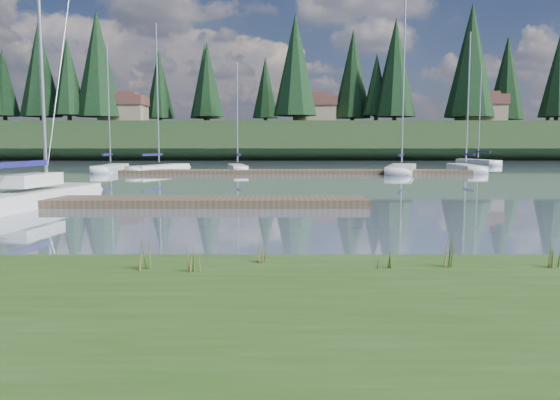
{
  "coord_description": "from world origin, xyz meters",
  "views": [
    {
      "loc": [
        0.83,
        -10.9,
        2.29
      ],
      "look_at": [
        0.84,
        -0.5,
        1.21
      ],
      "focal_mm": 35.0,
      "sensor_mm": 36.0,
      "label": 1
    }
  ],
  "objects": [
    {
      "name": "conifer_2",
      "position": [
        -25.0,
        68.0,
        13.54
      ],
      "size": [
        6.6,
        6.6,
        16.05
      ],
      "color": "#382619",
      "rests_on": "ridge"
    },
    {
      "name": "sailboat_bg_1",
      "position": [
        -8.54,
        33.24,
        0.33
      ],
      "size": [
        4.16,
        7.87,
        11.69
      ],
      "rotation": [
        0.0,
        0.0,
        1.22
      ],
      "color": "white",
      "rests_on": "ground"
    },
    {
      "name": "house_1",
      "position": [
        6.0,
        71.0,
        7.31
      ],
      "size": [
        6.3,
        5.3,
        4.65
      ],
      "color": "gray",
      "rests_on": "ridge"
    },
    {
      "name": "sailboat_bg_0",
      "position": [
        -12.77,
        33.53,
        0.32
      ],
      "size": [
        1.64,
        7.13,
        10.38
      ],
      "rotation": [
        0.0,
        0.0,
        1.61
      ],
      "color": "white",
      "rests_on": "ground"
    },
    {
      "name": "sailboat_bg_5",
      "position": [
        21.85,
        47.87,
        0.32
      ],
      "size": [
        2.92,
        7.47,
        10.56
      ],
      "rotation": [
        0.0,
        0.0,
        1.78
      ],
      "color": "white",
      "rests_on": "ground"
    },
    {
      "name": "sailboat_bg_4",
      "position": [
        15.9,
        33.73,
        0.33
      ],
      "size": [
        1.9,
        7.59,
        11.14
      ],
      "rotation": [
        0.0,
        0.0,
        1.51
      ],
      "color": "white",
      "rests_on": "ground"
    },
    {
      "name": "weed_4",
      "position": [
        2.47,
        -2.58,
        0.5
      ],
      "size": [
        0.17,
        0.14,
        0.36
      ],
      "color": "#475B23",
      "rests_on": "bank"
    },
    {
      "name": "ridge",
      "position": [
        0.0,
        73.0,
        2.5
      ],
      "size": [
        200.0,
        20.0,
        5.0
      ],
      "primitive_type": "cube",
      "color": "black",
      "rests_on": "ground"
    },
    {
      "name": "weed_1",
      "position": [
        0.57,
        -2.14,
        0.55
      ],
      "size": [
        0.17,
        0.14,
        0.48
      ],
      "color": "#475B23",
      "rests_on": "bank"
    },
    {
      "name": "weed_0",
      "position": [
        -0.46,
        -2.75,
        0.57
      ],
      "size": [
        0.17,
        0.14,
        0.53
      ],
      "color": "#475B23",
      "rests_on": "bank"
    },
    {
      "name": "house_0",
      "position": [
        -22.0,
        70.0,
        7.31
      ],
      "size": [
        6.3,
        5.3,
        4.65
      ],
      "color": "gray",
      "rests_on": "ridge"
    },
    {
      "name": "conifer_5",
      "position": [
        15.0,
        70.0,
        10.83
      ],
      "size": [
        3.96,
        3.96,
        10.35
      ],
      "color": "#382619",
      "rests_on": "ridge"
    },
    {
      "name": "dock_far",
      "position": [
        2.0,
        30.0,
        0.15
      ],
      "size": [
        26.0,
        2.2,
        0.3
      ],
      "primitive_type": "cube",
      "color": "#4C3D2C",
      "rests_on": "ground"
    },
    {
      "name": "weed_5",
      "position": [
        5.14,
        -2.54,
        0.56
      ],
      "size": [
        0.17,
        0.14,
        0.5
      ],
      "color": "#475B23",
      "rests_on": "bank"
    },
    {
      "name": "mud_lip",
      "position": [
        0.0,
        -1.6,
        0.07
      ],
      "size": [
        60.0,
        0.5,
        0.14
      ],
      "primitive_type": "cube",
      "color": "#33281C",
      "rests_on": "ground"
    },
    {
      "name": "bank",
      "position": [
        0.0,
        -6.0,
        0.17
      ],
      "size": [
        60.0,
        9.0,
        0.35
      ],
      "primitive_type": "cube",
      "color": "#2C4A1A",
      "rests_on": "ground"
    },
    {
      "name": "conifer_6",
      "position": [
        28.0,
        68.0,
        13.99
      ],
      "size": [
        7.04,
        7.04,
        17.0
      ],
      "color": "#382619",
      "rests_on": "ridge"
    },
    {
      "name": "dock_near",
      "position": [
        -4.0,
        9.0,
        0.15
      ],
      "size": [
        16.0,
        2.0,
        0.3
      ],
      "primitive_type": "cube",
      "color": "#4C3D2C",
      "rests_on": "ground"
    },
    {
      "name": "weed_3",
      "position": [
        -1.21,
        -2.62,
        0.61
      ],
      "size": [
        0.17,
        0.14,
        0.63
      ],
      "color": "#475B23",
      "rests_on": "bank"
    },
    {
      "name": "conifer_1",
      "position": [
        -40.0,
        71.0,
        11.28
      ],
      "size": [
        4.4,
        4.4,
        11.3
      ],
      "color": "#382619",
      "rests_on": "ridge"
    },
    {
      "name": "sailboat_bg_2",
      "position": [
        -2.62,
        33.23,
        0.34
      ],
      "size": [
        2.13,
        5.77,
        8.77
      ],
      "rotation": [
        0.0,
        0.0,
        1.75
      ],
      "color": "white",
      "rests_on": "ground"
    },
    {
      "name": "conifer_3",
      "position": [
        -10.0,
        72.0,
        11.74
      ],
      "size": [
        4.84,
        4.84,
        12.25
      ],
      "color": "#382619",
      "rests_on": "ridge"
    },
    {
      "name": "house_2",
      "position": [
        30.0,
        69.0,
        7.31
      ],
      "size": [
        6.3,
        5.3,
        4.65
      ],
      "color": "gray",
      "rests_on": "ridge"
    },
    {
      "name": "sailboat_bg_3",
      "position": [
        10.61,
        32.53,
        0.32
      ],
      "size": [
        4.4,
        9.59,
        13.71
      ],
      "rotation": [
        0.0,
        0.0,
        1.29
      ],
      "color": "white",
      "rests_on": "ground"
    },
    {
      "name": "weed_2",
      "position": [
        3.5,
        -2.5,
        0.6
      ],
      "size": [
        0.17,
        0.14,
        0.6
      ],
      "color": "#475B23",
      "rests_on": "bank"
    },
    {
      "name": "sailboat_main",
      "position": [
        -8.17,
        10.02,
        0.42
      ],
      "size": [
        2.6,
        8.22,
        11.7
      ],
      "rotation": [
        0.0,
        0.0,
        1.44
      ],
      "color": "white",
      "rests_on": "ground"
    },
    {
      "name": "conifer_4",
      "position": [
        3.0,
        66.0,
        13.09
      ],
      "size": [
        6.16,
        6.16,
        15.1
      ],
      "color": "#382619",
      "rests_on": "ridge"
    },
    {
      "name": "conifer_7",
      "position": [
        42.0,
        71.0,
        12.19
      ],
      "size": [
        5.28,
        5.28,
        13.2
      ],
      "color": "#382619",
      "rests_on": "ridge"
    },
    {
      "name": "ground",
      "position": [
        0.0,
        30.0,
        0.0
      ],
      "size": [
        200.0,
        200.0,
        0.0
      ],
      "primitive_type": "plane",
      "color": "slate",
      "rests_on": "ground"
    }
  ]
}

